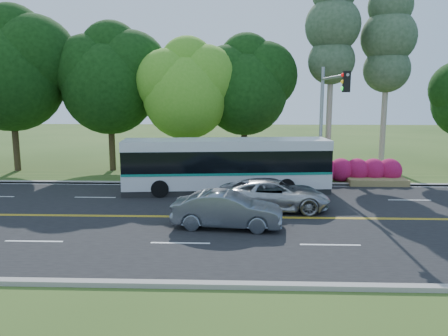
{
  "coord_description": "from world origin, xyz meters",
  "views": [
    {
      "loc": [
        1.67,
        -18.84,
        5.46
      ],
      "look_at": [
        0.92,
        2.0,
        1.9
      ],
      "focal_mm": 35.0,
      "sensor_mm": 36.0,
      "label": 1
    }
  ],
  "objects_px": {
    "transit_bus": "(226,166)",
    "sedan": "(227,210)",
    "suv": "(274,195)",
    "traffic_signal": "(328,108)"
  },
  "relations": [
    {
      "from": "transit_bus",
      "to": "sedan",
      "type": "relative_size",
      "value": 2.56
    },
    {
      "from": "transit_bus",
      "to": "sedan",
      "type": "xyz_separation_m",
      "value": [
        0.25,
        -6.62,
        -0.73
      ]
    },
    {
      "from": "transit_bus",
      "to": "suv",
      "type": "relative_size",
      "value": 2.18
    },
    {
      "from": "sedan",
      "to": "suv",
      "type": "distance_m",
      "value": 3.58
    },
    {
      "from": "transit_bus",
      "to": "sedan",
      "type": "distance_m",
      "value": 6.67
    },
    {
      "from": "traffic_signal",
      "to": "sedan",
      "type": "relative_size",
      "value": 1.56
    },
    {
      "from": "traffic_signal",
      "to": "suv",
      "type": "distance_m",
      "value": 6.47
    },
    {
      "from": "traffic_signal",
      "to": "suv",
      "type": "relative_size",
      "value": 1.33
    },
    {
      "from": "traffic_signal",
      "to": "transit_bus",
      "type": "distance_m",
      "value": 6.42
    },
    {
      "from": "traffic_signal",
      "to": "sedan",
      "type": "xyz_separation_m",
      "value": [
        -5.31,
        -6.92,
        -3.91
      ]
    }
  ]
}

